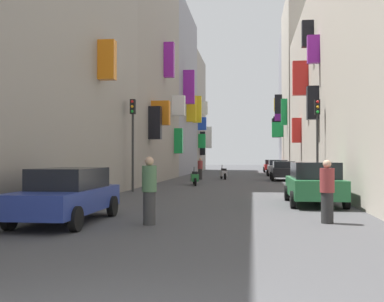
{
  "coord_description": "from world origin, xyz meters",
  "views": [
    {
      "loc": [
        1.44,
        -3.78,
        1.75
      ],
      "look_at": [
        -2.48,
        26.18,
        2.15
      ],
      "focal_mm": 43.33,
      "sensor_mm": 36.0,
      "label": 1
    }
  ],
  "objects_px": {
    "parked_car_red": "(272,166)",
    "traffic_light_near_corner": "(317,130)",
    "parked_car_blue": "(67,194)",
    "pedestrian_crossing": "(327,192)",
    "pedestrian_near_right": "(149,191)",
    "parked_car_black": "(283,170)",
    "pedestrian_near_left": "(200,169)",
    "scooter_silver": "(223,173)",
    "parked_car_grey": "(278,167)",
    "parked_car_green": "(314,183)",
    "scooter_green": "(195,178)",
    "traffic_light_far_corner": "(133,129)",
    "scooter_black": "(303,183)"
  },
  "relations": [
    {
      "from": "parked_car_red",
      "to": "traffic_light_near_corner",
      "type": "xyz_separation_m",
      "value": [
        0.94,
        -30.95,
        2.35
      ]
    },
    {
      "from": "parked_car_blue",
      "to": "pedestrian_crossing",
      "type": "distance_m",
      "value": 6.93
    },
    {
      "from": "pedestrian_crossing",
      "to": "pedestrian_near_right",
      "type": "bearing_deg",
      "value": -169.15
    },
    {
      "from": "parked_car_black",
      "to": "parked_car_blue",
      "type": "bearing_deg",
      "value": -107.22
    },
    {
      "from": "pedestrian_near_left",
      "to": "traffic_light_near_corner",
      "type": "bearing_deg",
      "value": -59.54
    },
    {
      "from": "scooter_silver",
      "to": "parked_car_grey",
      "type": "bearing_deg",
      "value": 57.09
    },
    {
      "from": "parked_car_red",
      "to": "pedestrian_near_right",
      "type": "height_order",
      "value": "pedestrian_near_right"
    },
    {
      "from": "parked_car_green",
      "to": "scooter_silver",
      "type": "bearing_deg",
      "value": 103.36
    },
    {
      "from": "scooter_green",
      "to": "parked_car_blue",
      "type": "bearing_deg",
      "value": -94.61
    },
    {
      "from": "parked_car_blue",
      "to": "pedestrian_near_right",
      "type": "bearing_deg",
      "value": -4.66
    },
    {
      "from": "pedestrian_near_right",
      "to": "traffic_light_near_corner",
      "type": "relative_size",
      "value": 0.38
    },
    {
      "from": "pedestrian_crossing",
      "to": "pedestrian_near_right",
      "type": "xyz_separation_m",
      "value": [
        -4.6,
        -0.88,
        0.05
      ]
    },
    {
      "from": "scooter_green",
      "to": "scooter_silver",
      "type": "bearing_deg",
      "value": 80.66
    },
    {
      "from": "parked_car_grey",
      "to": "pedestrian_crossing",
      "type": "xyz_separation_m",
      "value": [
        -0.39,
        -31.12,
        0.06
      ]
    },
    {
      "from": "pedestrian_crossing",
      "to": "scooter_green",
      "type": "bearing_deg",
      "value": 109.01
    },
    {
      "from": "pedestrian_near_right",
      "to": "traffic_light_far_corner",
      "type": "distance_m",
      "value": 11.87
    },
    {
      "from": "scooter_silver",
      "to": "traffic_light_far_corner",
      "type": "bearing_deg",
      "value": -105.25
    },
    {
      "from": "pedestrian_near_left",
      "to": "traffic_light_near_corner",
      "type": "height_order",
      "value": "traffic_light_near_corner"
    },
    {
      "from": "pedestrian_near_right",
      "to": "traffic_light_far_corner",
      "type": "height_order",
      "value": "traffic_light_far_corner"
    },
    {
      "from": "parked_car_black",
      "to": "parked_car_red",
      "type": "height_order",
      "value": "parked_car_red"
    },
    {
      "from": "parked_car_red",
      "to": "scooter_green",
      "type": "xyz_separation_m",
      "value": [
        -5.84,
        -25.8,
        -0.3
      ]
    },
    {
      "from": "scooter_black",
      "to": "pedestrian_crossing",
      "type": "xyz_separation_m",
      "value": [
        -0.52,
        -10.59,
        0.37
      ]
    },
    {
      "from": "scooter_black",
      "to": "parked_car_green",
      "type": "bearing_deg",
      "value": -92.29
    },
    {
      "from": "parked_car_green",
      "to": "parked_car_black",
      "type": "xyz_separation_m",
      "value": [
        0.05,
        17.77,
        -0.05
      ]
    },
    {
      "from": "scooter_silver",
      "to": "traffic_light_near_corner",
      "type": "distance_m",
      "value": 14.39
    },
    {
      "from": "parked_car_green",
      "to": "pedestrian_near_right",
      "type": "relative_size",
      "value": 2.48
    },
    {
      "from": "traffic_light_far_corner",
      "to": "pedestrian_crossing",
      "type": "bearing_deg",
      "value": -52.15
    },
    {
      "from": "traffic_light_near_corner",
      "to": "scooter_green",
      "type": "bearing_deg",
      "value": 142.73
    },
    {
      "from": "parked_car_red",
      "to": "scooter_black",
      "type": "relative_size",
      "value": 2.5
    },
    {
      "from": "parked_car_green",
      "to": "scooter_black",
      "type": "distance_m",
      "value": 5.73
    },
    {
      "from": "scooter_black",
      "to": "parked_car_black",
      "type": "bearing_deg",
      "value": 90.85
    },
    {
      "from": "parked_car_green",
      "to": "parked_car_blue",
      "type": "distance_m",
      "value": 9.09
    },
    {
      "from": "parked_car_green",
      "to": "parked_car_grey",
      "type": "distance_m",
      "value": 26.25
    },
    {
      "from": "pedestrian_near_left",
      "to": "traffic_light_near_corner",
      "type": "distance_m",
      "value": 14.44
    },
    {
      "from": "parked_car_black",
      "to": "pedestrian_near_right",
      "type": "height_order",
      "value": "pedestrian_near_right"
    },
    {
      "from": "parked_car_grey",
      "to": "parked_car_red",
      "type": "height_order",
      "value": "parked_car_grey"
    },
    {
      "from": "parked_car_red",
      "to": "scooter_black",
      "type": "bearing_deg",
      "value": -89.6
    },
    {
      "from": "pedestrian_near_left",
      "to": "traffic_light_far_corner",
      "type": "distance_m",
      "value": 13.3
    },
    {
      "from": "parked_car_black",
      "to": "parked_car_green",
      "type": "bearing_deg",
      "value": -90.16
    },
    {
      "from": "pedestrian_near_left",
      "to": "pedestrian_crossing",
      "type": "bearing_deg",
      "value": -75.52
    },
    {
      "from": "parked_car_blue",
      "to": "scooter_green",
      "type": "bearing_deg",
      "value": 85.39
    },
    {
      "from": "parked_car_grey",
      "to": "parked_car_black",
      "type": "xyz_separation_m",
      "value": [
        -0.05,
        -8.47,
        -0.02
      ]
    },
    {
      "from": "parked_car_blue",
      "to": "scooter_green",
      "type": "xyz_separation_m",
      "value": [
        1.35,
        16.77,
        -0.3
      ]
    },
    {
      "from": "scooter_silver",
      "to": "scooter_green",
      "type": "height_order",
      "value": "same"
    },
    {
      "from": "parked_car_red",
      "to": "pedestrian_crossing",
      "type": "distance_m",
      "value": 41.88
    },
    {
      "from": "scooter_green",
      "to": "traffic_light_near_corner",
      "type": "relative_size",
      "value": 0.42
    },
    {
      "from": "parked_car_blue",
      "to": "scooter_black",
      "type": "height_order",
      "value": "parked_car_blue"
    },
    {
      "from": "parked_car_red",
      "to": "parked_car_blue",
      "type": "bearing_deg",
      "value": -99.59
    },
    {
      "from": "scooter_silver",
      "to": "pedestrian_near_left",
      "type": "relative_size",
      "value": 1.03
    },
    {
      "from": "parked_car_black",
      "to": "scooter_green",
      "type": "xyz_separation_m",
      "value": [
        -5.88,
        -6.57,
        -0.3
      ]
    }
  ]
}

